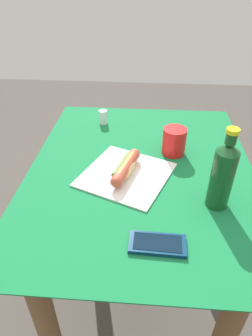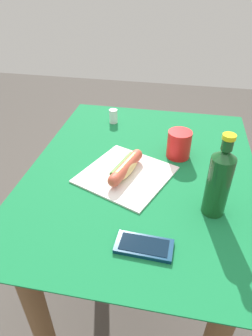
% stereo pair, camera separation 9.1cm
% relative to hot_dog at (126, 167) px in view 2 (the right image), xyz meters
% --- Properties ---
extents(ground_plane, '(6.00, 6.00, 0.00)m').
position_rel_hot_dog_xyz_m(ground_plane, '(0.04, -0.05, -0.79)').
color(ground_plane, '#47423D').
rests_on(ground_plane, ground).
extents(dining_table, '(0.98, 0.77, 0.76)m').
position_rel_hot_dog_xyz_m(dining_table, '(0.04, -0.05, -0.20)').
color(dining_table, brown).
rests_on(dining_table, ground).
extents(paper_wrapper, '(0.35, 0.35, 0.01)m').
position_rel_hot_dog_xyz_m(paper_wrapper, '(-0.00, -0.00, -0.03)').
color(paper_wrapper, silver).
rests_on(paper_wrapper, dining_table).
extents(hot_dog, '(0.20, 0.09, 0.05)m').
position_rel_hot_dog_xyz_m(hot_dog, '(0.00, 0.00, 0.00)').
color(hot_dog, '#E5BC75').
rests_on(hot_dog, paper_wrapper).
extents(cell_phone, '(0.08, 0.15, 0.01)m').
position_rel_hot_dog_xyz_m(cell_phone, '(-0.29, -0.10, -0.03)').
color(cell_phone, '#0A2D4C').
rests_on(cell_phone, dining_table).
extents(soda_bottle, '(0.06, 0.06, 0.25)m').
position_rel_hot_dog_xyz_m(soda_bottle, '(-0.12, -0.28, 0.08)').
color(soda_bottle, '#14471E').
rests_on(soda_bottle, dining_table).
extents(drinking_cup, '(0.09, 0.09, 0.10)m').
position_rel_hot_dog_xyz_m(drinking_cup, '(0.15, -0.17, 0.02)').
color(drinking_cup, red).
rests_on(drinking_cup, dining_table).
extents(salt_shaker, '(0.04, 0.04, 0.06)m').
position_rel_hot_dog_xyz_m(salt_shaker, '(0.37, 0.13, -0.00)').
color(salt_shaker, silver).
rests_on(salt_shaker, dining_table).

